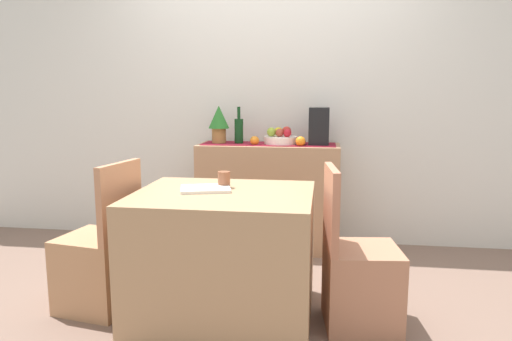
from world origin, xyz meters
name	(u,v)px	position (x,y,z in m)	size (l,w,h in m)	color
ground_plane	(249,293)	(0.00, 0.00, -0.01)	(6.40, 6.40, 0.02)	#7A6053
room_wall_rear	(270,86)	(0.00, 1.18, 1.35)	(6.40, 0.06, 2.70)	silver
sideboard_console	(268,197)	(0.02, 0.92, 0.44)	(1.15, 0.42, 0.88)	tan
table_runner	(269,144)	(0.02, 0.92, 0.88)	(1.08, 0.32, 0.01)	maroon
fruit_bowl	(281,140)	(0.12, 0.92, 0.91)	(0.27, 0.27, 0.06)	white
apple_upper	(278,132)	(0.09, 0.97, 0.98)	(0.07, 0.07, 0.07)	gold
apple_left	(287,133)	(0.17, 0.88, 0.97)	(0.06, 0.06, 0.06)	red
apple_right	(271,132)	(0.04, 0.91, 0.98)	(0.07, 0.07, 0.07)	#8FAA35
apple_rear	(287,131)	(0.16, 0.99, 0.98)	(0.08, 0.08, 0.08)	red
apple_center	(280,133)	(0.11, 0.89, 0.97)	(0.07, 0.07, 0.07)	#A63F2E
wine_bottle	(239,130)	(-0.23, 0.92, 0.99)	(0.07, 0.07, 0.30)	#123C19
coffee_maker	(319,126)	(0.42, 0.92, 1.03)	(0.16, 0.18, 0.30)	black
potted_plant	(219,121)	(-0.40, 0.92, 1.06)	(0.17, 0.17, 0.31)	#A77840
orange_loose_end	(255,141)	(-0.09, 0.84, 0.91)	(0.07, 0.07, 0.07)	orange
orange_loose_near_bowl	(301,141)	(0.28, 0.89, 0.91)	(0.07, 0.07, 0.07)	orange
orange_loose_mid	(301,141)	(0.28, 0.81, 0.92)	(0.08, 0.08, 0.08)	orange
dining_table	(224,255)	(-0.09, -0.36, 0.37)	(1.00, 0.84, 0.74)	tan
open_book	(205,189)	(-0.20, -0.32, 0.75)	(0.28, 0.21, 0.02)	white
coffee_cup	(224,180)	(-0.11, -0.22, 0.79)	(0.07, 0.07, 0.10)	brown
chair_near_window	(100,266)	(-0.85, -0.36, 0.27)	(0.46, 0.46, 0.90)	tan
chair_by_corner	(359,280)	(0.68, -0.36, 0.27)	(0.44, 0.44, 0.90)	tan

